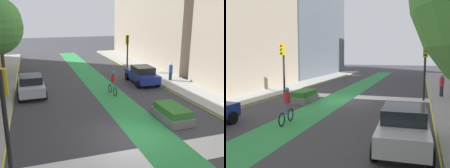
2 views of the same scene
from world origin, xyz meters
The scene contains 11 objects.
ground_plane centered at (0.00, 0.00, 0.00)m, with size 120.00×120.00×0.00m, color #38383D.
bike_lane_paint centered at (1.04, 0.00, 0.00)m, with size 2.40×60.00×0.01m, color #2D8C47.
crosswalk_band centered at (0.00, -2.00, 0.00)m, with size 12.00×1.80×0.01m, color silver.
curb_stripe_left centered at (-6.00, 0.00, 0.01)m, with size 0.16×60.00×0.01m, color yellow.
traffic_signal_near_left centered at (-5.52, -1.85, 2.97)m, with size 0.35×0.52×4.24m.
traffic_signal_far_right centered at (5.25, 14.32, 2.74)m, with size 0.35×0.52×3.89m.
car_blue_right_far centered at (4.80, 9.41, 0.80)m, with size 2.18×4.28×1.57m.
car_silver_left_far centered at (-4.68, 8.83, 0.80)m, with size 2.14×4.26×1.57m.
cyclist_in_lane centered at (1.29, 7.00, 0.97)m, with size 0.32×1.73×1.86m.
pedestrian_sidewalk_right_a centered at (7.51, 9.11, 0.95)m, with size 0.34×0.34×1.58m.
median_planter centered at (3.04, 1.32, 0.40)m, with size 1.39×2.60×0.85m.
Camera 1 is at (-4.52, -10.72, 5.96)m, focal length 40.68 mm.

